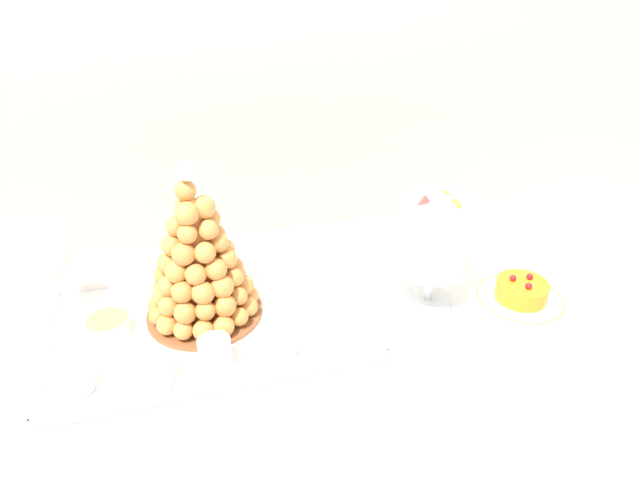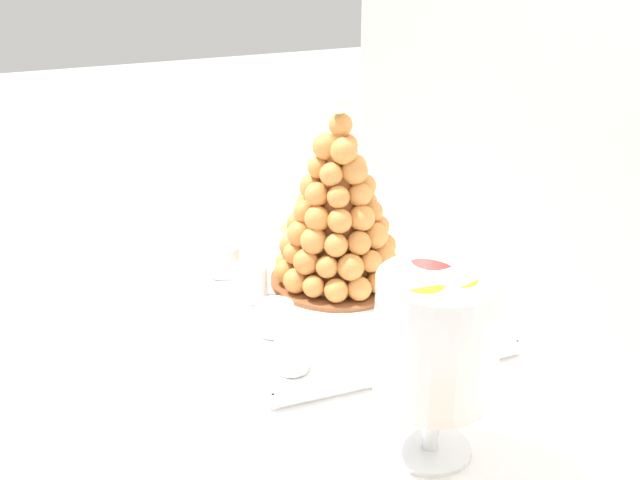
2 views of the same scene
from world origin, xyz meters
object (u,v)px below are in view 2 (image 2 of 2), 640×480
Objects in this scene: dessert_cup_left at (216,233)px; dessert_cup_centre at (250,283)px; creme_brulee_ramekin at (301,234)px; serving_tray at (322,287)px; dessert_cup_mid_right at (275,319)px; dessert_cup_right at (292,352)px; croquembouche at (338,212)px; macaron_goblet at (436,339)px; wine_glass at (331,167)px; dessert_cup_mid_left at (224,260)px.

dessert_cup_centre is (0.23, -0.00, 0.00)m from dessert_cup_left.
dessert_cup_centre is at bearing -39.92° from creme_brulee_ramekin.
dessert_cup_mid_right reaches higher than serving_tray.
dessert_cup_mid_right is at bearing -46.31° from serving_tray.
dessert_cup_right is (0.23, -0.01, 0.00)m from dessert_cup_centre.
dessert_cup_left is 0.23m from dessert_cup_centre.
croquembouche is 1.31× the size of macaron_goblet.
serving_tray is 7.03× the size of creme_brulee_ramekin.
dessert_cup_right is at bearing -30.73° from serving_tray.
serving_tray is 2.43× the size of macaron_goblet.
dessert_cup_mid_left is at bearing -57.91° from wine_glass.
macaron_goblet reaches higher than dessert_cup_mid_right.
croquembouche is at bearing 101.91° from serving_tray.
dessert_cup_right reaches higher than creme_brulee_ramekin.
macaron_goblet is (0.34, 0.09, 0.13)m from dessert_cup_mid_right.
creme_brulee_ramekin is at bearing 158.21° from dessert_cup_right.
dessert_cup_centre is at bearing -178.54° from dessert_cup_mid_right.
croquembouche reaches higher than serving_tray.
serving_tray is at bearing -24.75° from wine_glass.
creme_brulee_ramekin is at bearing 115.47° from dessert_cup_mid_left.
dessert_cup_centre is 0.12m from dessert_cup_mid_right.
dessert_cup_centre reaches higher than dessert_cup_mid_left.
dessert_cup_mid_left is (0.13, -0.02, 0.00)m from dessert_cup_left.
wine_glass reaches higher than serving_tray.
croquembouche reaches higher than dessert_cup_left.
creme_brulee_ramekin is (-0.19, 0.03, 0.02)m from serving_tray.
wine_glass reaches higher than dessert_cup_centre.
serving_tray is at bearing -9.56° from creme_brulee_ramekin.
dessert_cup_mid_left is (-0.11, -0.14, 0.03)m from serving_tray.
croquembouche is at bearing 144.56° from dessert_cup_right.
croquembouche is at bearing 91.47° from dessert_cup_centre.
dessert_cup_mid_left is at bearing -127.88° from serving_tray.
croquembouche is 5.62× the size of dessert_cup_right.
dessert_cup_right is (0.34, 0.01, 0.00)m from dessert_cup_mid_left.
serving_tray is 0.27m from dessert_cup_left.
dessert_cup_mid_right is (0.12, 0.00, -0.00)m from dessert_cup_centre.
dessert_cup_left reaches higher than dessert_cup_mid_right.
croquembouche reaches higher than creme_brulee_ramekin.
dessert_cup_right is at bearing -2.39° from dessert_cup_centre.
dessert_cup_right is at bearing -156.30° from macaron_goblet.
dessert_cup_right is at bearing -1.75° from dessert_cup_left.
dessert_cup_left is at bearing -146.18° from croquembouche.
dessert_cup_right is (0.11, -0.01, 0.01)m from dessert_cup_mid_right.
wine_glass is (-0.28, 0.13, 0.11)m from serving_tray.
dessert_cup_right is 0.37× the size of wine_glass.
serving_tray is 3.86× the size of wine_glass.
croquembouche is 3.79× the size of creme_brulee_ramekin.
dessert_cup_mid_left reaches higher than creme_brulee_ramekin.
serving_tray is at bearing 149.27° from dessert_cup_right.
dessert_cup_mid_right is at bearing -165.63° from macaron_goblet.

